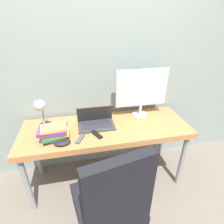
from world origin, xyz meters
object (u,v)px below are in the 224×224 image
monitor (142,90)px  game_controller (62,143)px  book_stack (54,132)px  laptop (96,122)px  office_chair (111,203)px  desk_lamp (41,110)px

monitor → game_controller: 0.99m
book_stack → game_controller: 0.13m
laptop → game_controller: bearing=-142.9°
laptop → monitor: bearing=14.6°
monitor → game_controller: size_ratio=3.93×
office_chair → book_stack: office_chair is taller
desk_lamp → book_stack: size_ratio=1.27×
monitor → desk_lamp: (-1.04, -0.13, -0.07)m
monitor → desk_lamp: monitor is taller
laptop → book_stack: laptop is taller
desk_lamp → book_stack: desk_lamp is taller
laptop → game_controller: 0.42m
laptop → monitor: 0.61m
monitor → game_controller: monitor is taller
office_chair → book_stack: 0.79m
desk_lamp → laptop: bearing=-0.6°
laptop → game_controller: (-0.33, -0.25, -0.03)m
office_chair → book_stack: bearing=122.0°
laptop → desk_lamp: size_ratio=1.07×
book_stack → game_controller: book_stack is taller
laptop → game_controller: laptop is taller
game_controller → monitor: bearing=24.3°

